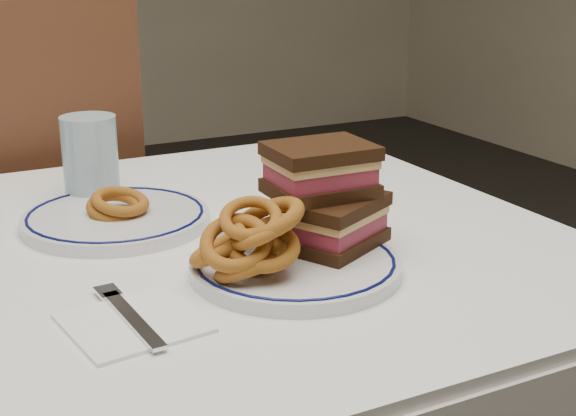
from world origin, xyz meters
name	(u,v)px	position (x,y,z in m)	size (l,w,h in m)	color
dining_table	(64,344)	(0.00, 0.00, 0.64)	(1.27, 0.87, 0.75)	silver
chair_far	(6,243)	(0.02, 0.65, 0.55)	(0.55, 0.55, 1.02)	#492717
main_plate	(295,265)	(0.24, -0.15, 0.76)	(0.24, 0.24, 0.02)	silver
reuben_sandwich	(327,196)	(0.29, -0.13, 0.83)	(0.15, 0.14, 0.12)	black
onion_rings_main	(250,241)	(0.17, -0.17, 0.80)	(0.13, 0.12, 0.10)	brown
ketchup_ramekin	(241,231)	(0.20, -0.08, 0.78)	(0.06, 0.06, 0.03)	white
water_glass	(91,159)	(0.10, 0.22, 0.81)	(0.08, 0.08, 0.12)	#9CBAC9
far_plate	(116,218)	(0.10, 0.10, 0.76)	(0.25, 0.25, 0.02)	silver
onion_rings_far	(118,204)	(0.10, 0.10, 0.78)	(0.08, 0.08, 0.05)	brown
napkin_fork	(132,321)	(0.03, -0.19, 0.75)	(0.14, 0.16, 0.01)	white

